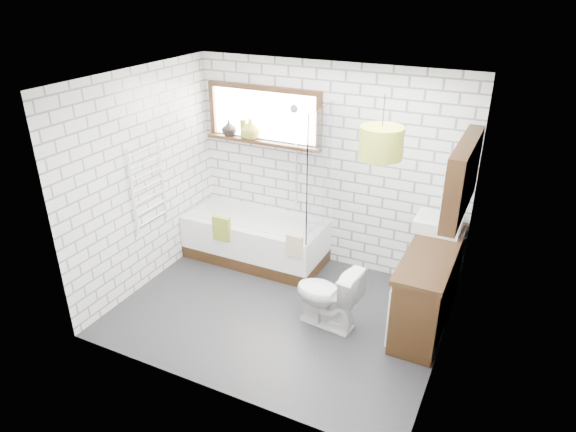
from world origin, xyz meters
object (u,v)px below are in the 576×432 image
at_px(vanity, 429,286).
at_px(toilet, 327,295).
at_px(bathtub, 256,239).
at_px(pendant, 381,143).
at_px(basin, 438,224).

height_order(vanity, toilet, vanity).
relative_size(vanity, toilet, 2.08).
bearing_deg(bathtub, toilet, -33.32).
distance_m(toilet, pendant, 1.81).
height_order(bathtub, pendant, pendant).
bearing_deg(pendant, vanity, 56.04).
bearing_deg(vanity, toilet, -150.49).
xyz_separation_m(vanity, pendant, (-0.45, -0.66, 1.68)).
height_order(basin, toilet, basin).
bearing_deg(toilet, vanity, 125.94).
xyz_separation_m(vanity, basin, (-0.06, 0.50, 0.49)).
bearing_deg(toilet, pendant, 80.35).
xyz_separation_m(toilet, pendant, (0.48, -0.14, 1.74)).
relative_size(basin, toilet, 0.67).
distance_m(vanity, toilet, 1.06).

